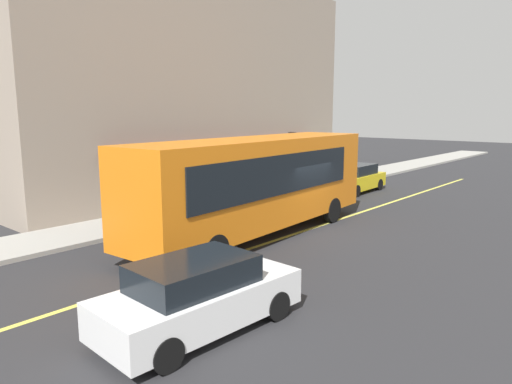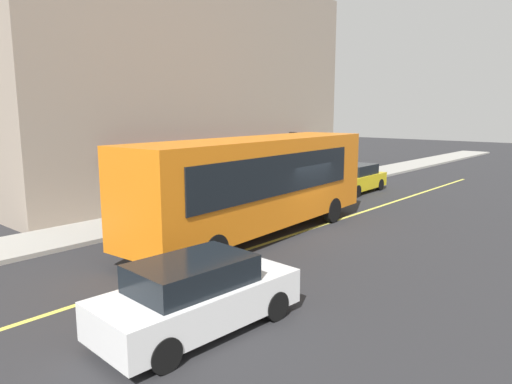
{
  "view_description": "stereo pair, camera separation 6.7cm",
  "coord_description": "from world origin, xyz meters",
  "px_view_note": "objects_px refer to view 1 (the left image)",
  "views": [
    {
      "loc": [
        -14.09,
        -9.78,
        4.41
      ],
      "look_at": [
        -1.83,
        0.92,
        1.6
      ],
      "focal_mm": 32.69,
      "sensor_mm": 36.0,
      "label": 1
    },
    {
      "loc": [
        -14.04,
        -9.83,
        4.41
      ],
      "look_at": [
        -1.83,
        0.92,
        1.6
      ],
      "focal_mm": 32.69,
      "sensor_mm": 36.0,
      "label": 2
    }
  ],
  "objects_px": {
    "traffic_light": "(293,148)",
    "pedestrian_at_corner": "(203,181)",
    "car_white": "(199,295)",
    "car_yellow": "(355,179)",
    "bus": "(258,181)"
  },
  "relations": [
    {
      "from": "car_yellow",
      "to": "pedestrian_at_corner",
      "type": "relative_size",
      "value": 2.62
    },
    {
      "from": "car_yellow",
      "to": "bus",
      "type": "bearing_deg",
      "value": -169.08
    },
    {
      "from": "bus",
      "to": "pedestrian_at_corner",
      "type": "xyz_separation_m",
      "value": [
        2.66,
        5.79,
        -0.84
      ]
    },
    {
      "from": "traffic_light",
      "to": "car_white",
      "type": "distance_m",
      "value": 16.24
    },
    {
      "from": "car_yellow",
      "to": "car_white",
      "type": "bearing_deg",
      "value": -160.64
    },
    {
      "from": "bus",
      "to": "car_yellow",
      "type": "distance_m",
      "value": 10.91
    },
    {
      "from": "traffic_light",
      "to": "pedestrian_at_corner",
      "type": "height_order",
      "value": "traffic_light"
    },
    {
      "from": "pedestrian_at_corner",
      "to": "car_yellow",
      "type": "bearing_deg",
      "value": -25.09
    },
    {
      "from": "bus",
      "to": "car_white",
      "type": "height_order",
      "value": "bus"
    },
    {
      "from": "traffic_light",
      "to": "car_white",
      "type": "relative_size",
      "value": 0.73
    },
    {
      "from": "bus",
      "to": "car_yellow",
      "type": "xyz_separation_m",
      "value": [
        10.64,
        2.05,
        -1.24
      ]
    },
    {
      "from": "traffic_light",
      "to": "car_white",
      "type": "height_order",
      "value": "traffic_light"
    },
    {
      "from": "traffic_light",
      "to": "car_white",
      "type": "bearing_deg",
      "value": -150.0
    },
    {
      "from": "car_white",
      "to": "car_yellow",
      "type": "relative_size",
      "value": 1.0
    },
    {
      "from": "traffic_light",
      "to": "pedestrian_at_corner",
      "type": "relative_size",
      "value": 1.92
    }
  ]
}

